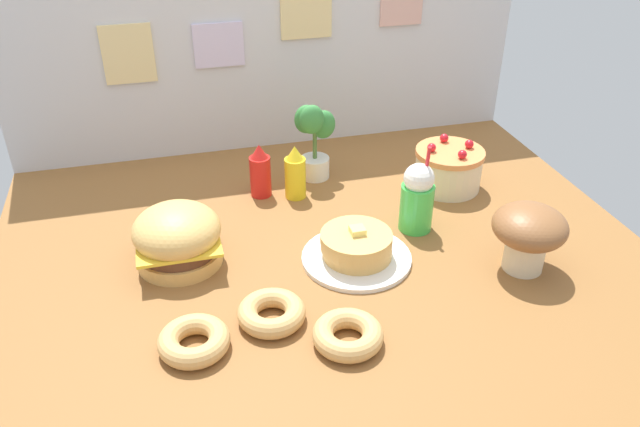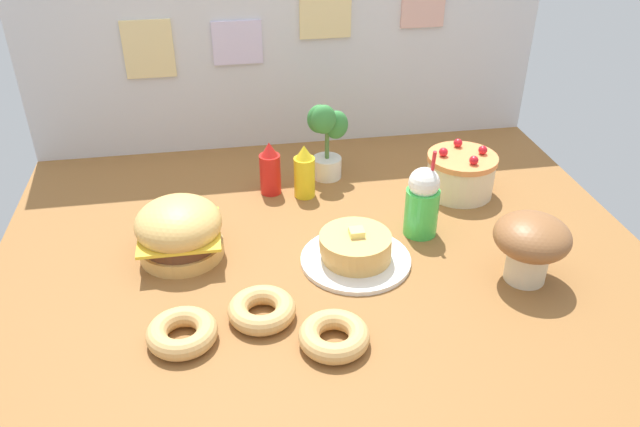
{
  "view_description": "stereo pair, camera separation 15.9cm",
  "coord_description": "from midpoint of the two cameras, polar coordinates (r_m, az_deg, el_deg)",
  "views": [
    {
      "loc": [
        -0.48,
        -1.72,
        1.27
      ],
      "look_at": [
        -0.02,
        0.02,
        0.17
      ],
      "focal_mm": 35.61,
      "sensor_mm": 36.0,
      "label": 1
    },
    {
      "loc": [
        -0.32,
        -1.76,
        1.27
      ],
      "look_at": [
        -0.02,
        0.02,
        0.17
      ],
      "focal_mm": 35.61,
      "sensor_mm": 36.0,
      "label": 2
    }
  ],
  "objects": [
    {
      "name": "cream_soda_cup",
      "position": [
        2.3,
        11.15,
        0.98
      ],
      "size": [
        0.12,
        0.12,
        0.33
      ],
      "color": "green",
      "rests_on": "ground_plane"
    },
    {
      "name": "layer_cake",
      "position": [
        2.61,
        14.24,
        3.44
      ],
      "size": [
        0.28,
        0.28,
        0.2
      ],
      "color": "beige",
      "rests_on": "ground_plane"
    },
    {
      "name": "mustard_bottle",
      "position": [
        2.5,
        0.41,
        3.65
      ],
      "size": [
        0.08,
        0.08,
        0.22
      ],
      "color": "yellow",
      "rests_on": "ground_plane"
    },
    {
      "name": "donut_pink_glaze",
      "position": [
        1.87,
        -9.9,
        -10.55
      ],
      "size": [
        0.21,
        0.21,
        0.06
      ],
      "color": "tan",
      "rests_on": "ground_plane"
    },
    {
      "name": "potted_plant",
      "position": [
        2.61,
        2.35,
        6.78
      ],
      "size": [
        0.17,
        0.13,
        0.34
      ],
      "color": "white",
      "rests_on": "ground_plane"
    },
    {
      "name": "donut_chocolate",
      "position": [
        1.92,
        -2.88,
        -8.67
      ],
      "size": [
        0.21,
        0.21,
        0.06
      ],
      "color": "tan",
      "rests_on": "ground_plane"
    },
    {
      "name": "back_wall",
      "position": [
        2.84,
        -1.3,
        14.75
      ],
      "size": [
        2.26,
        0.04,
        0.9
      ],
      "color": "silver",
      "rests_on": "ground_plane"
    },
    {
      "name": "ground_plane",
      "position": [
        2.2,
        2.58,
        -4.24
      ],
      "size": [
        2.26,
        1.91,
        0.02
      ],
      "primitive_type": "cube",
      "color": "brown"
    },
    {
      "name": "mushroom_stool",
      "position": [
        2.15,
        20.47,
        -2.48
      ],
      "size": [
        0.24,
        0.24,
        0.23
      ],
      "color": "beige",
      "rests_on": "ground_plane"
    },
    {
      "name": "burger",
      "position": [
        2.19,
        -10.51,
        -1.54
      ],
      "size": [
        0.29,
        0.29,
        0.21
      ],
      "color": "#DBA859",
      "rests_on": "ground_plane"
    },
    {
      "name": "pancake_stack",
      "position": [
        2.15,
        5.35,
        -3.36
      ],
      "size": [
        0.38,
        0.38,
        0.13
      ],
      "color": "white",
      "rests_on": "ground_plane"
    },
    {
      "name": "donut_vanilla",
      "position": [
        1.84,
        3.8,
        -10.97
      ],
      "size": [
        0.21,
        0.21,
        0.06
      ],
      "color": "tan",
      "rests_on": "ground_plane"
    },
    {
      "name": "ketchup_bottle",
      "position": [
        2.53,
        -2.71,
        3.92
      ],
      "size": [
        0.08,
        0.08,
        0.22
      ],
      "color": "red",
      "rests_on": "ground_plane"
    }
  ]
}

